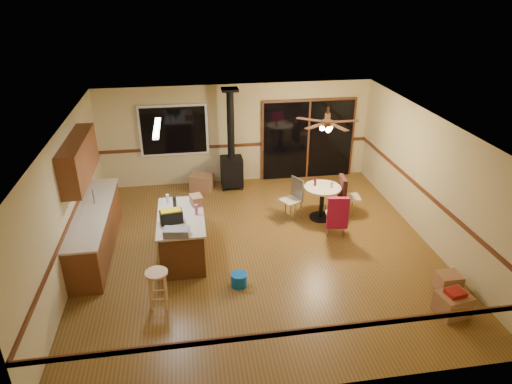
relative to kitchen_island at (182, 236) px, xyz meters
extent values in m
plane|color=brown|center=(1.50, 0.00, -0.45)|extent=(7.00, 7.00, 0.00)
plane|color=silver|center=(1.50, 0.00, 2.15)|extent=(7.00, 7.00, 0.00)
plane|color=#C9B77F|center=(1.50, 3.50, 0.85)|extent=(7.00, 0.00, 7.00)
plane|color=#C9B77F|center=(1.50, -3.50, 0.85)|extent=(7.00, 0.00, 7.00)
plane|color=#C9B77F|center=(-2.00, 0.00, 0.85)|extent=(0.00, 7.00, 7.00)
plane|color=#C9B77F|center=(5.00, 0.00, 0.85)|extent=(0.00, 7.00, 7.00)
cube|color=black|center=(-0.10, 3.45, 1.05)|extent=(1.72, 0.10, 1.32)
cube|color=black|center=(3.40, 3.45, 0.60)|extent=(2.52, 0.10, 2.10)
cube|color=brown|center=(-1.70, 0.50, -0.02)|extent=(0.60, 3.00, 0.86)
cube|color=beige|center=(-1.70, 0.50, 0.43)|extent=(0.64, 3.04, 0.04)
cube|color=brown|center=(-1.83, 0.70, 1.45)|extent=(0.35, 2.00, 0.80)
cube|color=#522C14|center=(0.00, 0.00, -0.02)|extent=(0.80, 1.60, 0.86)
cube|color=beige|center=(0.00, 0.00, 0.43)|extent=(0.88, 1.68, 0.04)
cube|color=black|center=(1.30, 3.05, 0.00)|extent=(0.55, 0.50, 0.75)
cylinder|color=black|center=(1.30, 3.05, 1.26)|extent=(0.18, 0.18, 1.77)
cylinder|color=brown|center=(3.13, 1.09, 1.80)|extent=(0.24, 0.24, 0.10)
cylinder|color=brown|center=(3.13, 1.09, 2.07)|extent=(0.05, 0.05, 0.16)
sphere|color=#FFD88C|center=(3.13, 1.09, 1.68)|extent=(0.16, 0.16, 0.16)
cube|color=white|center=(-0.30, 0.30, 2.11)|extent=(0.10, 1.20, 0.04)
cube|color=slate|center=(-0.07, -0.72, 0.52)|extent=(0.48, 0.31, 0.14)
cube|color=black|center=(-0.16, -0.22, 0.56)|extent=(0.44, 0.28, 0.23)
cube|color=gold|center=(-0.16, -0.22, 0.69)|extent=(0.39, 0.24, 0.03)
cube|color=#966443|center=(0.32, 0.43, 0.54)|extent=(0.27, 0.33, 0.19)
cylinder|color=black|center=(-0.10, 0.33, 0.57)|extent=(0.10, 0.10, 0.25)
cylinder|color=#D84C8C|center=(0.30, 0.01, 0.55)|extent=(0.09, 0.09, 0.21)
cylinder|color=white|center=(-0.25, 0.58, 0.54)|extent=(0.08, 0.08, 0.19)
cylinder|color=tan|center=(-0.42, -1.45, -0.11)|extent=(0.47, 0.47, 0.68)
cylinder|color=blue|center=(0.97, -1.12, -0.33)|extent=(0.33, 0.33, 0.24)
cylinder|color=black|center=(3.13, 1.09, -0.43)|extent=(0.51, 0.51, 0.04)
cylinder|color=black|center=(3.13, 1.09, -0.06)|extent=(0.10, 0.10, 0.70)
cylinder|color=beige|center=(3.13, 1.09, 0.31)|extent=(0.82, 0.82, 0.04)
cylinder|color=#590C14|center=(2.98, 1.19, 0.40)|extent=(0.07, 0.07, 0.16)
cylinder|color=beige|center=(3.31, 1.04, 0.40)|extent=(0.07, 0.07, 0.14)
cube|color=tan|center=(2.43, 1.19, 0.00)|extent=(0.54, 0.54, 0.03)
cube|color=slate|center=(2.60, 1.27, 0.25)|extent=(0.21, 0.37, 0.50)
cube|color=tan|center=(3.23, 0.39, 0.00)|extent=(0.46, 0.46, 0.03)
cube|color=slate|center=(3.20, 0.20, 0.25)|extent=(0.40, 0.09, 0.50)
cube|color=#A61234|center=(3.19, 0.18, 0.15)|extent=(0.45, 0.17, 0.70)
cube|color=tan|center=(3.83, 1.14, 0.00)|extent=(0.44, 0.44, 0.03)
cube|color=slate|center=(3.64, 1.16, 0.25)|extent=(0.07, 0.40, 0.50)
cube|color=black|center=(3.62, 1.16, 0.15)|extent=(0.14, 0.45, 0.70)
cube|color=#966443|center=(0.51, 3.00, -0.24)|extent=(0.66, 0.60, 0.43)
cube|color=#966443|center=(4.33, -2.40, -0.27)|extent=(0.56, 0.49, 0.37)
cube|color=#966443|center=(4.60, -1.80, -0.29)|extent=(0.40, 0.34, 0.32)
cube|color=maroon|center=(4.33, -2.40, -0.04)|extent=(0.32, 0.28, 0.08)
camera|label=1|loc=(0.23, -7.74, 4.60)|focal=32.00mm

